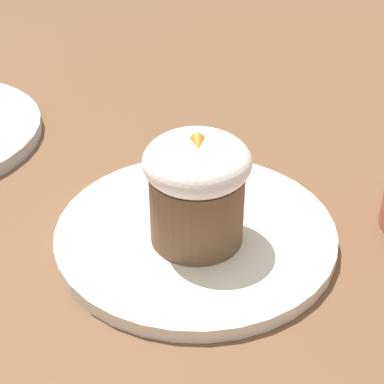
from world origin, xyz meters
name	(u,v)px	position (x,y,z in m)	size (l,w,h in m)	color
ground_plane	(196,239)	(0.00, 0.00, 0.00)	(4.00, 4.00, 0.00)	brown
dessert_plate	(196,234)	(0.00, 0.00, 0.01)	(0.25, 0.25, 0.01)	white
carrot_cake	(192,187)	(0.01, 0.00, 0.06)	(0.09, 0.09, 0.10)	brown
spoon	(192,209)	(-0.02, 0.00, 0.02)	(0.13, 0.06, 0.01)	#B7B7BC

